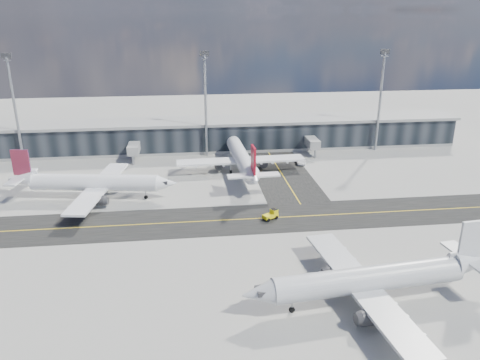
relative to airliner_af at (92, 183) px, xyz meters
The scene contains 9 objects.
ground 32.79m from the airliner_af, 35.58° to the right, with size 300.00×300.00×0.00m, color gray.
taxiway_lanes 31.71m from the airliner_af, 15.12° to the right, with size 180.00×63.00×0.03m.
terminal_concourse 44.71m from the airliner_af, 53.58° to the left, with size 152.00×19.80×8.80m.
floodlight_masts 41.10m from the airliner_af, 47.61° to the left, with size 102.50×0.70×28.90m.
airliner_af is the anchor object (origin of this frame).
airliner_redtail 36.87m from the airliner_af, 20.45° to the left, with size 32.89×38.63×11.46m.
airliner_near 63.96m from the airliner_af, 44.33° to the right, with size 37.24×31.81×11.02m.
baggage_tug 40.14m from the airliner_af, 22.76° to the right, with size 3.42×2.80×1.94m.
service_van 54.52m from the airliner_af, 19.75° to the left, with size 2.29×4.96×1.38m, color white.
Camera 1 is at (-5.91, -79.78, 39.08)m, focal length 35.00 mm.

